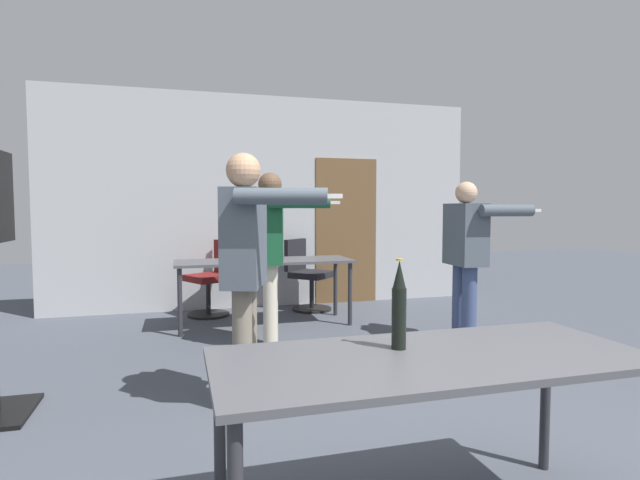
% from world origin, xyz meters
% --- Properties ---
extents(back_wall, '(5.84, 0.12, 2.86)m').
position_xyz_m(back_wall, '(0.03, 5.28, 1.42)').
color(back_wall, '#B2B5B7').
rests_on(back_wall, ground_plane).
extents(conference_table_near, '(1.77, 0.74, 0.75)m').
position_xyz_m(conference_table_near, '(-0.22, 0.29, 0.68)').
color(conference_table_near, '#4C4C51').
rests_on(conference_table_near, ground_plane).
extents(conference_table_far, '(2.01, 0.68, 0.75)m').
position_xyz_m(conference_table_far, '(-0.26, 4.15, 0.68)').
color(conference_table_far, '#4C4C51').
rests_on(conference_table_far, ground_plane).
extents(person_center_tall, '(0.74, 0.75, 1.69)m').
position_xyz_m(person_center_tall, '(-0.34, 3.22, 1.02)').
color(person_center_tall, beige).
rests_on(person_center_tall, ground_plane).
extents(person_far_watching, '(0.75, 0.73, 1.61)m').
position_xyz_m(person_far_watching, '(1.57, 2.88, 0.96)').
color(person_far_watching, '#3D4C75').
rests_on(person_far_watching, ground_plane).
extents(person_right_polo, '(0.72, 0.78, 1.71)m').
position_xyz_m(person_right_polo, '(-0.77, 1.80, 1.03)').
color(person_right_polo, slate).
rests_on(person_right_polo, ground_plane).
extents(office_chair_mid_tucked, '(0.67, 0.64, 0.94)m').
position_xyz_m(office_chair_mid_tucked, '(-0.79, 4.87, 0.44)').
color(office_chair_mid_tucked, black).
rests_on(office_chair_mid_tucked, ground_plane).
extents(office_chair_far_right, '(0.68, 0.69, 0.93)m').
position_xyz_m(office_chair_far_right, '(0.43, 4.87, 0.44)').
color(office_chair_far_right, black).
rests_on(office_chair_far_right, ground_plane).
extents(beer_bottle, '(0.06, 0.06, 0.38)m').
position_xyz_m(beer_bottle, '(-0.31, 0.40, 0.94)').
color(beer_bottle, black).
rests_on(beer_bottle, conference_table_near).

